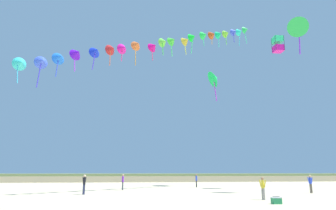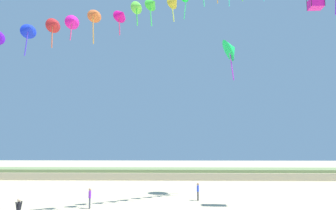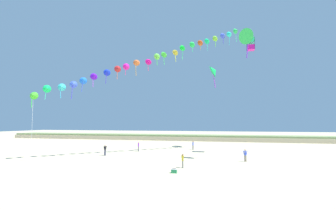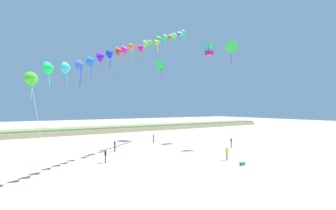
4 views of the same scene
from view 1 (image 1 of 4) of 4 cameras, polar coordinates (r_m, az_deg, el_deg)
name	(u,v)px [view 1 (image 1 of 4)]	position (r m, az deg, el deg)	size (l,w,h in m)	color
ground_plane	(225,208)	(17.95, 10.80, -18.64)	(240.00, 240.00, 0.00)	beige
dune_ridge	(155,178)	(62.95, -2.40, -13.64)	(120.00, 8.02, 1.60)	#BFAE8B
person_near_left	(196,180)	(39.87, 5.43, -13.97)	(0.23, 0.58, 1.66)	black
person_near_right	(263,187)	(23.29, 17.61, -14.59)	(0.39, 0.50, 1.59)	gray
person_mid_center	(84,183)	(28.33, -15.67, -14.11)	(0.30, 0.58, 1.70)	#282D4C
person_far_left	(123,181)	(34.19, -8.60, -14.09)	(0.23, 0.60, 1.70)	#474C56
person_far_right	(310,183)	(32.01, 25.49, -13.19)	(0.58, 0.23, 1.66)	#726656
kite_banner_string	(158,43)	(34.45, -1.92, 11.75)	(30.20, 20.88, 23.97)	#45D72A
large_kite_low_lead	(215,79)	(46.93, 8.91, 4.98)	(2.11, 2.75, 4.91)	#13D54F
large_kite_mid_trail	(278,44)	(42.87, 20.19, 10.78)	(1.24, 1.24, 2.07)	#D31593
large_kite_high_solo	(298,28)	(36.24, 23.54, 13.36)	(2.46, 2.24, 4.27)	#33D951
beach_cooler	(276,200)	(20.64, 19.94, -16.72)	(0.58, 0.41, 0.46)	#23844C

